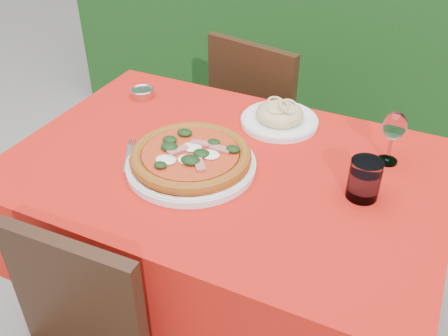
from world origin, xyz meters
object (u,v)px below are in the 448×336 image
at_px(chair_far, 262,120).
at_px(steel_ramekin, 143,93).
at_px(pizza_plate, 191,159).
at_px(pasta_plate, 280,117).
at_px(wine_glass, 394,128).
at_px(fork, 128,159).
at_px(water_glass, 364,181).

distance_m(chair_far, steel_ramekin, 0.59).
relative_size(chair_far, pizza_plate, 2.20).
distance_m(chair_far, pasta_plate, 0.53).
xyz_separation_m(pizza_plate, steel_ramekin, (-0.37, 0.32, -0.02)).
bearing_deg(pasta_plate, chair_far, 117.86).
bearing_deg(wine_glass, steel_ramekin, 177.37).
bearing_deg(fork, water_glass, -17.64).
relative_size(chair_far, steel_ramekin, 11.46).
bearing_deg(pizza_plate, fork, -167.49).
height_order(chair_far, fork, chair_far).
relative_size(chair_far, fork, 4.51).
height_order(chair_far, wine_glass, wine_glass).
height_order(pizza_plate, water_glass, water_glass).
height_order(chair_far, pasta_plate, chair_far).
xyz_separation_m(pizza_plate, water_glass, (0.47, 0.08, 0.02)).
xyz_separation_m(pasta_plate, wine_glass, (0.36, -0.07, 0.09)).
height_order(wine_glass, fork, wine_glass).
height_order(pizza_plate, wine_glass, wine_glass).
xyz_separation_m(chair_far, pizza_plate, (0.07, -0.75, 0.28)).
bearing_deg(pizza_plate, water_glass, 9.73).
distance_m(water_glass, wine_glass, 0.21).
relative_size(water_glass, fork, 0.57).
height_order(wine_glass, steel_ramekin, wine_glass).
distance_m(chair_far, water_glass, 0.91).
bearing_deg(water_glass, pasta_plate, 141.14).
xyz_separation_m(chair_far, water_glass, (0.54, -0.67, 0.29)).
distance_m(wine_glass, steel_ramekin, 0.88).
relative_size(pizza_plate, steel_ramekin, 5.22).
bearing_deg(wine_glass, fork, -155.32).
bearing_deg(chair_far, pizza_plate, 106.86).
height_order(pizza_plate, fork, pizza_plate).
bearing_deg(chair_far, wine_glass, 152.13).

